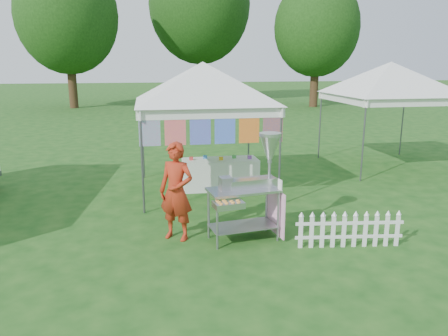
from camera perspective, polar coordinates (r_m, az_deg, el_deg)
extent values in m
plane|color=#164814|center=(7.28, 1.12, -10.62)|extent=(120.00, 120.00, 0.00)
cylinder|color=#59595E|center=(8.80, -10.64, 0.68)|extent=(0.04, 0.04, 2.10)
cylinder|color=#59595E|center=(9.21, 7.31, 1.39)|extent=(0.04, 0.04, 2.10)
cylinder|color=#59595E|center=(11.59, -10.59, 3.80)|extent=(0.04, 0.04, 2.10)
cylinder|color=#59595E|center=(11.90, 3.24, 4.27)|extent=(0.04, 0.04, 2.10)
cube|color=white|center=(8.74, -1.50, 7.15)|extent=(3.00, 0.03, 0.22)
cube|color=white|center=(11.54, -3.65, 8.73)|extent=(3.00, 0.03, 0.22)
pyramid|color=white|center=(10.09, -2.79, 13.71)|extent=(4.24, 4.24, 0.90)
cylinder|color=#59595E|center=(8.73, -1.50, 7.67)|extent=(3.00, 0.03, 0.03)
cube|color=#37CFC3|center=(8.67, -9.71, 5.11)|extent=(0.42, 0.01, 0.70)
cube|color=#D21A8F|center=(8.69, -6.40, 5.24)|extent=(0.42, 0.01, 0.70)
cube|color=purple|center=(8.74, -3.11, 5.35)|extent=(0.42, 0.01, 0.70)
cube|color=#1927CB|center=(8.81, 0.13, 5.44)|extent=(0.42, 0.01, 0.70)
cube|color=red|center=(8.91, 3.31, 5.51)|extent=(0.42, 0.01, 0.70)
cube|color=orange|center=(9.04, 6.40, 5.57)|extent=(0.42, 0.01, 0.70)
cylinder|color=#59595E|center=(11.59, 17.74, 3.39)|extent=(0.04, 0.04, 2.10)
cylinder|color=#59595E|center=(14.13, 12.42, 5.47)|extent=(0.04, 0.04, 2.10)
cylinder|color=#59595E|center=(15.44, 22.26, 5.45)|extent=(0.04, 0.04, 2.10)
cube|color=white|center=(12.20, 24.04, 7.85)|extent=(3.00, 0.03, 0.22)
cube|color=white|center=(14.64, 17.83, 9.16)|extent=(3.00, 0.03, 0.22)
pyramid|color=white|center=(13.36, 21.02, 12.84)|extent=(4.24, 4.24, 0.90)
cylinder|color=#59595E|center=(12.20, 24.07, 8.22)|extent=(3.00, 0.03, 0.03)
cylinder|color=#3C2915|center=(30.88, -19.25, 11.08)|extent=(0.56, 0.56, 3.96)
ellipsoid|color=#255718|center=(30.99, -19.84, 18.23)|extent=(6.40, 6.40, 7.36)
cylinder|color=#3C2915|center=(34.77, -3.10, 12.75)|extent=(0.56, 0.56, 4.84)
ellipsoid|color=#255718|center=(35.02, -3.20, 20.51)|extent=(7.60, 7.60, 8.74)
cylinder|color=#3C2915|center=(30.69, 11.72, 11.13)|extent=(0.56, 0.56, 3.52)
ellipsoid|color=#255718|center=(30.74, 12.04, 17.54)|extent=(5.60, 5.60, 6.44)
cylinder|color=gray|center=(7.13, -0.89, -7.27)|extent=(0.05, 0.05, 0.89)
cylinder|color=gray|center=(7.51, 7.10, -6.26)|extent=(0.05, 0.05, 0.89)
cylinder|color=gray|center=(7.57, -2.04, -5.99)|extent=(0.05, 0.05, 0.89)
cylinder|color=gray|center=(7.93, 5.55, -5.12)|extent=(0.05, 0.05, 0.89)
cube|color=gray|center=(7.59, 2.49, -7.55)|extent=(1.20, 0.72, 0.01)
cube|color=#B7B7BC|center=(7.38, 2.55, -2.89)|extent=(1.26, 0.76, 0.04)
cube|color=#B7B7BC|center=(7.46, 3.70, -1.96)|extent=(0.87, 0.37, 0.15)
cube|color=gray|center=(7.29, 0.23, -2.03)|extent=(0.23, 0.24, 0.22)
cylinder|color=gray|center=(7.50, 5.98, 0.84)|extent=(0.06, 0.06, 0.89)
cone|color=#B7B7BC|center=(7.45, 6.03, 2.70)|extent=(0.41, 0.41, 0.40)
cylinder|color=#B7B7BC|center=(7.41, 6.07, 4.36)|extent=(0.43, 0.43, 0.06)
cube|color=#B7B7BC|center=(6.94, 0.59, -4.81)|extent=(0.51, 0.36, 0.10)
cube|color=#F2A3CD|center=(7.75, 6.71, -5.63)|extent=(0.13, 0.74, 0.80)
cube|color=white|center=(7.31, 7.33, -2.17)|extent=(0.04, 0.14, 0.18)
imported|color=#A72914|center=(7.47, -6.25, -3.08)|extent=(0.74, 0.67, 1.70)
cube|color=white|center=(7.34, 9.99, -8.24)|extent=(0.07, 0.03, 0.56)
cube|color=white|center=(7.38, 11.37, -8.18)|extent=(0.07, 0.03, 0.56)
cube|color=white|center=(7.43, 12.72, -8.11)|extent=(0.07, 0.03, 0.56)
cube|color=white|center=(7.48, 14.07, -8.04)|extent=(0.07, 0.03, 0.56)
cube|color=white|center=(7.53, 15.39, -7.96)|extent=(0.07, 0.03, 0.56)
cube|color=white|center=(7.59, 16.69, -7.89)|extent=(0.07, 0.03, 0.56)
cube|color=white|center=(7.65, 17.98, -7.81)|extent=(0.07, 0.03, 0.56)
cube|color=white|center=(7.71, 19.24, -7.73)|extent=(0.07, 0.03, 0.56)
cube|color=white|center=(7.78, 20.48, -7.64)|extent=(0.07, 0.03, 0.56)
cube|color=white|center=(7.86, 21.69, -7.55)|extent=(0.07, 0.03, 0.56)
cube|color=white|center=(7.60, 15.99, -8.63)|extent=(1.79, 0.25, 0.05)
cube|color=white|center=(7.51, 16.11, -6.93)|extent=(1.79, 0.25, 0.05)
cube|color=white|center=(10.56, -0.49, -0.75)|extent=(1.80, 0.70, 0.72)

